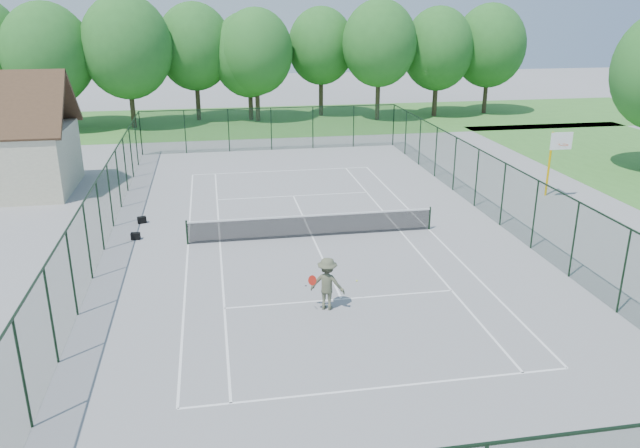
{
  "coord_description": "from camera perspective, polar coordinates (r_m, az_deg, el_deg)",
  "views": [
    {
      "loc": [
        -4.21,
        -25.9,
        9.87
      ],
      "look_at": [
        0.0,
        -2.0,
        1.3
      ],
      "focal_mm": 35.0,
      "sensor_mm": 36.0,
      "label": 1
    }
  ],
  "objects": [
    {
      "name": "fence_enclosure",
      "position": [
        27.53,
        -0.72,
        1.88
      ],
      "size": [
        18.05,
        36.05,
        3.02
      ],
      "color": "#15351F",
      "rests_on": "ground"
    },
    {
      "name": "sports_bag_a",
      "position": [
        28.85,
        -16.51,
        -1.07
      ],
      "size": [
        0.41,
        0.27,
        0.31
      ],
      "primitive_type": "cube",
      "rotation": [
        0.0,
        0.0,
        -0.11
      ],
      "color": "black",
      "rests_on": "ground"
    },
    {
      "name": "tennis_net",
      "position": [
        27.84,
        -0.71,
        -0.06
      ],
      "size": [
        11.08,
        0.08,
        1.1
      ],
      "color": "black",
      "rests_on": "ground"
    },
    {
      "name": "grass_far",
      "position": [
        56.92,
        -5.67,
        9.38
      ],
      "size": [
        80.0,
        16.0,
        0.01
      ],
      "primitive_type": "cube",
      "color": "#458834",
      "rests_on": "ground"
    },
    {
      "name": "basketball_goal",
      "position": [
        35.27,
        20.76,
        6.24
      ],
      "size": [
        1.2,
        1.43,
        3.65
      ],
      "color": "#DCA902",
      "rests_on": "ground"
    },
    {
      "name": "ground",
      "position": [
        28.04,
        -0.71,
        -1.16
      ],
      "size": [
        140.0,
        140.0,
        0.0
      ],
      "primitive_type": "plane",
      "color": "gray",
      "rests_on": "ground"
    },
    {
      "name": "sports_bag_b",
      "position": [
        30.92,
        -15.97,
        0.36
      ],
      "size": [
        0.45,
        0.34,
        0.31
      ],
      "primitive_type": "cube",
      "rotation": [
        0.0,
        0.0,
        0.27
      ],
      "color": "black",
      "rests_on": "ground"
    },
    {
      "name": "tennis_player",
      "position": [
        21.22,
        0.67,
        -5.47
      ],
      "size": [
        2.01,
        1.13,
        1.86
      ],
      "color": "#51553E",
      "rests_on": "ground"
    },
    {
      "name": "court_lines",
      "position": [
        28.04,
        -0.71,
        -1.16
      ],
      "size": [
        11.05,
        23.85,
        0.01
      ],
      "color": "white",
      "rests_on": "ground"
    },
    {
      "name": "tree_line_far",
      "position": [
        56.2,
        -5.88,
        15.4
      ],
      "size": [
        39.4,
        6.4,
        9.7
      ],
      "color": "#3F3222",
      "rests_on": "ground"
    }
  ]
}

